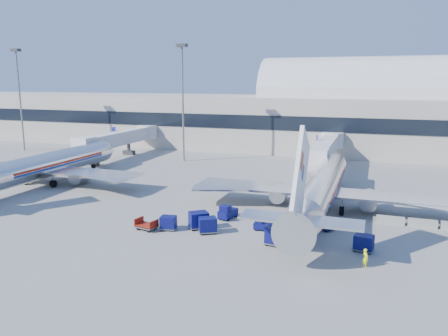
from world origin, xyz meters
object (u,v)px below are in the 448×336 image
at_px(jetbridge_near, 326,148).
at_px(tug_right, 321,222).
at_px(mast_far_west, 19,85).
at_px(barrier_mid, 423,223).
at_px(airliner_main, 321,188).
at_px(barrier_near, 390,220).
at_px(jetbridge_mid, 123,138).
at_px(cart_open_red, 147,226).
at_px(cart_train_b, 199,220).
at_px(mast_west, 183,86).
at_px(cart_train_c, 168,223).
at_px(ramp_worker, 365,258).
at_px(cart_solo_far, 364,243).
at_px(tug_lead, 263,225).
at_px(cart_train_a, 208,225).
at_px(tug_left, 227,212).
at_px(cart_solo_near, 277,235).
at_px(airliner_mid, 43,166).

height_order(jetbridge_near, tug_right, jetbridge_near).
distance_m(mast_far_west, barrier_mid, 87.17).
xyz_separation_m(airliner_main, barrier_near, (8.00, -2.51, -2.48)).
height_order(jetbridge_near, jetbridge_mid, same).
bearing_deg(cart_open_red, cart_train_b, 34.90).
xyz_separation_m(mast_west, cart_train_c, (15.48, -37.92, -13.99)).
height_order(airliner_main, mast_far_west, mast_far_west).
bearing_deg(barrier_mid, ramp_worker, -113.40).
xyz_separation_m(airliner_main, cart_solo_far, (5.46, -11.76, -2.08)).
xyz_separation_m(mast_west, tug_lead, (25.07, -34.70, -14.19)).
relative_size(mast_far_west, cart_train_a, 9.49).
height_order(jetbridge_near, barrier_mid, jetbridge_near).
relative_size(barrier_mid, tug_left, 1.07).
relative_size(tug_left, cart_train_a, 1.17).
xyz_separation_m(cart_solo_near, cart_solo_far, (8.02, 1.22, -0.16)).
height_order(barrier_mid, cart_train_c, cart_train_c).
relative_size(jetbridge_near, ramp_worker, 16.43).
height_order(cart_train_b, ramp_worker, cart_train_b).
height_order(barrier_mid, tug_lead, tug_lead).
distance_m(cart_train_b, cart_train_c, 3.26).
bearing_deg(jetbridge_near, tug_left, -102.66).
bearing_deg(barrier_mid, mast_west, 145.86).
relative_size(tug_right, ramp_worker, 1.65).
bearing_deg(jetbridge_near, jetbridge_mid, 180.00).
height_order(airliner_mid, cart_solo_near, airliner_mid).
bearing_deg(jetbridge_near, cart_solo_near, -90.22).
bearing_deg(cart_train_a, airliner_mid, 128.61).
height_order(cart_train_b, cart_train_c, cart_train_b).
bearing_deg(barrier_near, cart_train_a, -152.48).
xyz_separation_m(airliner_main, cart_train_c, (-14.52, -12.42, -2.13)).
bearing_deg(tug_left, jetbridge_mid, 59.85).
xyz_separation_m(mast_west, tug_right, (30.93, -32.19, -14.06)).
height_order(jetbridge_near, cart_solo_near, jetbridge_near).
height_order(airliner_main, cart_open_red, airliner_main).
bearing_deg(tug_right, mast_far_west, -177.81).
height_order(mast_far_west, tug_right, mast_far_west).
xyz_separation_m(jetbridge_near, cart_train_b, (-9.21, -37.25, -2.95)).
bearing_deg(cart_solo_far, cart_train_c, -167.18).
xyz_separation_m(mast_far_west, cart_solo_far, (75.46, -37.26, -13.95)).
bearing_deg(cart_solo_near, ramp_worker, -7.27).
relative_size(barrier_near, cart_train_c, 1.59).
distance_m(mast_west, cart_open_red, 43.35).
bearing_deg(tug_right, cart_train_b, -134.67).
bearing_deg(cart_train_c, tug_right, 11.06).
height_order(airliner_main, cart_solo_far, airliner_main).
distance_m(tug_lead, cart_solo_near, 4.48).
bearing_deg(mast_west, jetbridge_mid, 176.79).
relative_size(mast_far_west, cart_solo_far, 11.20).
height_order(barrier_near, barrier_mid, same).
distance_m(tug_lead, cart_train_c, 10.12).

